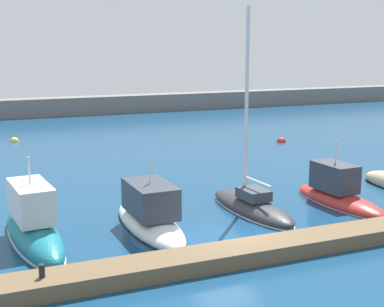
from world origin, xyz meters
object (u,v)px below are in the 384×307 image
Objects in this scene: motorboat_teal_second at (33,226)px; mooring_buoy_yellow at (15,141)px; motorboat_red_fifth at (337,194)px; mooring_buoy_red at (281,142)px; motorboat_white_third at (150,216)px; sailboat_charcoal_fourth at (252,205)px; dock_bollard at (42,271)px.

motorboat_teal_second is 24.79m from mooring_buoy_yellow.
motorboat_red_fifth is at bearing -96.40° from motorboat_teal_second.
mooring_buoy_yellow is at bearing 156.62° from mooring_buoy_red.
motorboat_teal_second is at bearing 85.05° from motorboat_white_third.
mooring_buoy_red is at bearing -25.67° from motorboat_red_fifth.
motorboat_white_third is 23.46m from mooring_buoy_red.
motorboat_white_third is at bearing -99.04° from motorboat_teal_second.
motorboat_teal_second is 14.89m from motorboat_red_fifth.
sailboat_charcoal_fourth is (5.31, 0.44, -0.24)m from motorboat_white_third.
mooring_buoy_yellow is at bearing 25.26° from motorboat_red_fifth.
dock_bollard is (-15.23, -4.79, 0.29)m from motorboat_red_fifth.
sailboat_charcoal_fourth is (10.20, 0.10, -0.31)m from motorboat_teal_second.
motorboat_teal_second is 16.75× the size of dock_bollard.
sailboat_charcoal_fourth is 4.71m from motorboat_red_fifth.
motorboat_red_fifth reaches higher than mooring_buoy_red.
dock_bollard is (-0.34, -5.13, 0.15)m from motorboat_teal_second.
dock_bollard reaches higher than mooring_buoy_red.
sailboat_charcoal_fourth is at bearing -86.30° from motorboat_white_third.
motorboat_white_third reaches higher than dock_bollard.
sailboat_charcoal_fourth is 12.89× the size of mooring_buoy_red.
motorboat_white_third is (4.89, -0.34, -0.07)m from motorboat_teal_second.
dock_bollard is at bearing -136.29° from mooring_buoy_red.
motorboat_red_fifth is at bearing 17.45° from dock_bollard.
sailboat_charcoal_fourth reaches higher than mooring_buoy_yellow.
dock_bollard reaches higher than mooring_buoy_yellow.
motorboat_teal_second is 10.21m from sailboat_charcoal_fourth.
dock_bollard is (-10.54, -5.23, 0.46)m from sailboat_charcoal_fourth.
sailboat_charcoal_fourth reaches higher than motorboat_teal_second.
motorboat_teal_second is 1.17× the size of motorboat_red_fifth.
mooring_buoy_yellow is (-20.27, 8.76, 0.00)m from mooring_buoy_red.
motorboat_teal_second is 26.98m from mooring_buoy_red.
motorboat_white_third is 0.69× the size of sailboat_charcoal_fourth.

